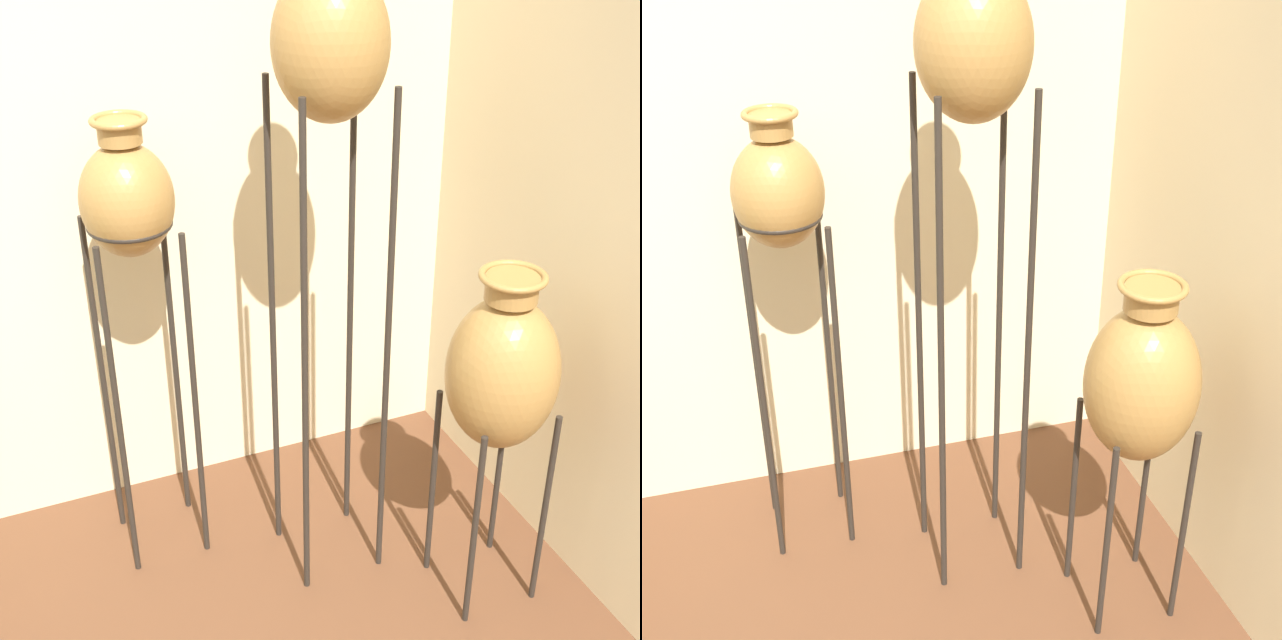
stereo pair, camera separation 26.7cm
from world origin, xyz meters
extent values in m
cylinder|color=#28231E|center=(1.11, 1.23, 0.83)|extent=(0.02, 0.02, 1.65)
cylinder|color=#28231E|center=(1.38, 1.23, 0.83)|extent=(0.02, 0.02, 1.65)
cylinder|color=#28231E|center=(1.11, 1.49, 0.83)|extent=(0.02, 0.02, 1.65)
cylinder|color=#28231E|center=(1.38, 1.49, 0.83)|extent=(0.02, 0.02, 1.65)
torus|color=#28231E|center=(1.24, 1.36, 1.65)|extent=(0.27, 0.27, 0.02)
ellipsoid|color=olive|center=(1.24, 1.36, 1.74)|extent=(0.32, 0.32, 0.42)
cylinder|color=#28231E|center=(0.60, 1.53, 0.60)|extent=(0.02, 0.02, 1.21)
cylinder|color=#28231E|center=(0.85, 1.53, 0.60)|extent=(0.02, 0.02, 1.21)
cylinder|color=#28231E|center=(0.60, 1.77, 0.60)|extent=(0.02, 0.02, 1.21)
cylinder|color=#28231E|center=(0.85, 1.77, 0.60)|extent=(0.02, 0.02, 1.21)
torus|color=#28231E|center=(0.73, 1.65, 1.21)|extent=(0.25, 0.25, 0.02)
ellipsoid|color=olive|center=(0.73, 1.65, 1.29)|extent=(0.28, 0.28, 0.34)
cylinder|color=olive|center=(0.73, 1.65, 1.49)|extent=(0.12, 0.12, 0.07)
torus|color=olive|center=(0.73, 1.65, 1.52)|extent=(0.16, 0.16, 0.02)
cylinder|color=#28231E|center=(1.52, 0.89, 0.36)|extent=(0.02, 0.02, 0.72)
cylinder|color=#28231E|center=(1.78, 0.89, 0.36)|extent=(0.02, 0.02, 0.72)
cylinder|color=#28231E|center=(1.52, 1.14, 0.36)|extent=(0.02, 0.02, 0.72)
cylinder|color=#28231E|center=(1.78, 1.14, 0.36)|extent=(0.02, 0.02, 0.72)
torus|color=#28231E|center=(1.65, 1.02, 0.72)|extent=(0.26, 0.26, 0.02)
ellipsoid|color=olive|center=(1.65, 1.02, 0.83)|extent=(0.34, 0.34, 0.49)
cylinder|color=olive|center=(1.65, 1.02, 1.11)|extent=(0.15, 0.15, 0.07)
torus|color=olive|center=(1.65, 1.02, 1.15)|extent=(0.19, 0.19, 0.02)
camera|label=1|loc=(0.29, -0.81, 2.23)|focal=50.00mm
camera|label=2|loc=(0.54, -0.90, 2.23)|focal=50.00mm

